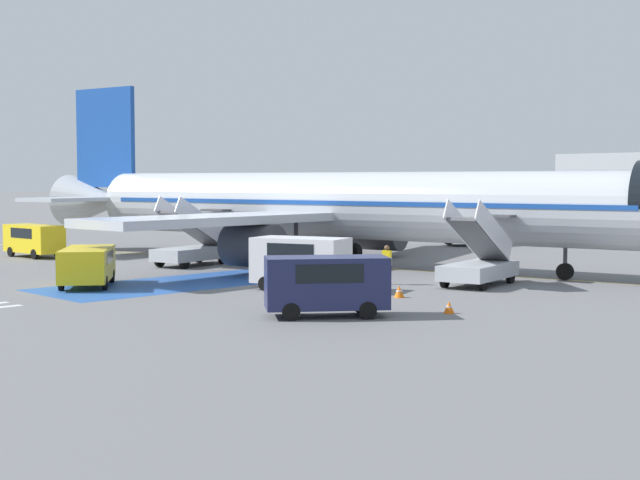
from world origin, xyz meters
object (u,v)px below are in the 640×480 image
Objects in this scene: traffic_cone_0 at (399,291)px; traffic_cone_2 at (95,250)px; ground_crew_0 at (387,262)px; ground_crew_1 at (299,253)px; service_van_1 at (327,281)px; fuel_tanker at (491,221)px; airliner at (341,206)px; service_van_2 at (34,238)px; service_van_3 at (87,263)px; traffic_cone_1 at (449,307)px; boarding_stairs_forward at (479,264)px; boarding_stairs_aft at (192,248)px; service_van_0 at (301,259)px.

traffic_cone_2 reaches higher than traffic_cone_0.
ground_crew_1 is (-7.02, 0.85, -0.03)m from ground_crew_0.
fuel_tanker is at bearing -26.92° from service_van_1.
airliner is at bearing 83.38° from ground_crew_1.
service_van_2 is at bearing -73.22° from airliner.
service_van_2 is 0.94× the size of service_van_3.
service_van_1 reaches higher than traffic_cone_0.
traffic_cone_1 is 0.79× the size of traffic_cone_2.
airliner is 8.20× the size of boarding_stairs_forward.
service_van_2 is 9.30× the size of traffic_cone_0.
boarding_stairs_aft is 1.10× the size of service_van_3.
ground_crew_1 is 3.14× the size of traffic_cone_2.
service_van_1 is 14.36m from service_van_3.
boarding_stairs_forward is 18.33m from service_van_3.
boarding_stairs_forward is 17.83m from boarding_stairs_aft.
boarding_stairs_forward is 27.84m from fuel_tanker.
service_van_1 is at bearing -14.60° from traffic_cone_2.
ground_crew_1 is 11.23m from traffic_cone_0.
boarding_stairs_forward is 9.20m from traffic_cone_1.
ground_crew_0 reaches higher than traffic_cone_2.
service_van_2 is at bearing -108.53° from service_van_0.
airliner is 8.20× the size of boarding_stairs_aft.
service_van_0 reaches higher than ground_crew_0.
airliner reaches higher than ground_crew_1.
service_van_2 is at bearing 179.83° from traffic_cone_1.
service_van_2 is at bearing 173.23° from ground_crew_0.
ground_crew_1 is 17.84m from traffic_cone_2.
traffic_cone_1 is (2.61, 3.84, -1.07)m from service_van_1.
traffic_cone_1 is (14.70, -6.00, -0.83)m from ground_crew_1.
ground_crew_0 is at bearing -82.91° from service_van_2.
service_van_2 reaches higher than traffic_cone_2.
traffic_cone_1 is 32.63m from traffic_cone_2.
service_van_0 is 10.20× the size of traffic_cone_1.
ground_crew_1 is at bearing 6.72° from traffic_cone_2.
boarding_stairs_forward is at bearing 92.06° from traffic_cone_0.
traffic_cone_0 is at bearing 154.08° from traffic_cone_1.
traffic_cone_2 is at bearing -104.60° from fuel_tanker.
ground_crew_0 reaches higher than traffic_cone_0.
service_van_1 is 10.32m from ground_crew_0.
boarding_stairs_aft is 17.75m from traffic_cone_0.
airliner is 9.03× the size of service_van_3.
service_van_3 is 2.68× the size of ground_crew_0.
boarding_stairs_aft is at bearing 166.18° from ground_crew_0.
fuel_tanker reaches higher than service_van_0.
ground_crew_1 is at bearing 2.00° from boarding_stairs_aft.
service_van_0 is 1.01× the size of service_van_1.
traffic_cone_1 is (19.93, -31.14, -1.58)m from fuel_tanker.
boarding_stairs_forward reaches higher than ground_crew_1.
fuel_tanker is at bearing 65.40° from traffic_cone_2.
ground_crew_0 is at bearing -8.50° from boarding_stairs_aft.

